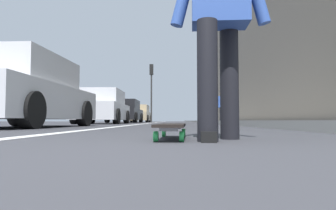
{
  "coord_description": "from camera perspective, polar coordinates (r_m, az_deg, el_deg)",
  "views": [
    {
      "loc": [
        -1.13,
        -0.09,
        0.14
      ],
      "look_at": [
        13.57,
        0.18,
        0.92
      ],
      "focal_mm": 31.47,
      "sensor_mm": 36.0,
      "label": 1
    }
  ],
  "objects": [
    {
      "name": "traffic_light",
      "position": [
        22.45,
        -3.23,
        4.41
      ],
      "size": [
        0.33,
        0.28,
        4.43
      ],
      "color": "#2D2D2D",
      "rests_on": "ground"
    },
    {
      "name": "skater_person",
      "position": [
        2.26,
        9.9,
        17.69
      ],
      "size": [
        0.45,
        0.72,
        1.64
      ],
      "color": "black",
      "rests_on": "ground"
    },
    {
      "name": "skateboard",
      "position": [
        2.24,
        0.7,
        -4.22
      ],
      "size": [
        0.85,
        0.25,
        0.11
      ],
      "color": "green",
      "rests_on": "ground"
    },
    {
      "name": "parked_car_end",
      "position": [
        25.41,
        -5.7,
        -1.78
      ],
      "size": [
        4.44,
        1.95,
        1.46
      ],
      "color": "tan",
      "rests_on": "ground"
    },
    {
      "name": "sidewalk_curb",
      "position": [
        19.41,
        10.82,
        -3.19
      ],
      "size": [
        52.0,
        3.2,
        0.14
      ],
      "primitive_type": "cube",
      "color": "#9E9B93",
      "rests_on": "ground"
    },
    {
      "name": "pedestrian_distant",
      "position": [
        16.55,
        10.41,
        -0.07
      ],
      "size": [
        0.48,
        0.75,
        1.72
      ],
      "color": "black",
      "rests_on": "ground"
    },
    {
      "name": "parked_car_near",
      "position": [
        6.89,
        -26.34,
        1.99
      ],
      "size": [
        4.15,
        2.1,
        1.48
      ],
      "color": "silver",
      "rests_on": "ground"
    },
    {
      "name": "parked_car_far",
      "position": [
        19.58,
        -8.3,
        -1.31
      ],
      "size": [
        4.36,
        2.02,
        1.49
      ],
      "color": "black",
      "rests_on": "ground"
    },
    {
      "name": "building_facade",
      "position": [
        24.37,
        14.75,
        9.17
      ],
      "size": [
        40.0,
        1.2,
        10.5
      ],
      "primitive_type": "cube",
      "color": "slate",
      "rests_on": "ground"
    },
    {
      "name": "parked_car_mid",
      "position": [
        13.23,
        -12.52,
        -0.53
      ],
      "size": [
        4.08,
        1.92,
        1.47
      ],
      "color": "silver",
      "rests_on": "ground"
    },
    {
      "name": "lane_stripe_white",
      "position": [
        21.17,
        -2.39,
        -3.41
      ],
      "size": [
        52.0,
        0.16,
        0.01
      ],
      "primitive_type": "cube",
      "color": "silver",
      "rests_on": "ground"
    },
    {
      "name": "ground_plane",
      "position": [
        11.14,
        0.59,
        -3.76
      ],
      "size": [
        80.0,
        80.0,
        0.0
      ],
      "primitive_type": "plane",
      "color": "#38383D"
    }
  ]
}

